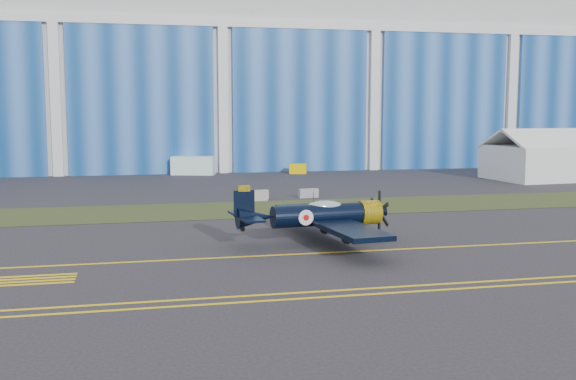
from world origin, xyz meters
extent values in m
plane|color=#2E2D33|center=(0.00, 0.00, 0.00)|extent=(260.00, 260.00, 0.00)
cube|color=#475128|center=(0.00, 14.00, 0.02)|extent=(260.00, 10.00, 0.02)
cube|color=silver|center=(0.00, 72.00, 15.00)|extent=(220.00, 45.00, 30.00)
cube|color=#13468F|center=(0.00, 49.20, 10.00)|extent=(220.00, 0.60, 20.00)
cube|color=silver|center=(0.00, 49.15, 20.60)|extent=(220.00, 0.70, 1.20)
cube|color=yellow|center=(0.00, -5.00, 0.01)|extent=(200.00, 0.20, 0.02)
cube|color=yellow|center=(0.00, -14.50, 0.01)|extent=(80.00, 0.20, 0.02)
cube|color=yellow|center=(0.00, -13.50, 0.01)|extent=(80.00, 0.20, 0.02)
cube|color=#CBF0F2|center=(-4.40, 47.48, 1.24)|extent=(6.13, 3.79, 2.48)
cube|color=#F8C500|center=(9.85, 45.88, 0.67)|extent=(2.63, 2.05, 1.35)
cube|color=#AB8886|center=(48.34, 42.22, 0.80)|extent=(2.98, 2.24, 1.59)
cube|color=#979193|center=(-0.56, 19.32, 0.45)|extent=(2.03, 0.70, 0.90)
cube|color=#979C8F|center=(-0.23, 20.54, 0.45)|extent=(2.07, 0.92, 0.90)
cube|color=gray|center=(4.88, 20.65, 0.45)|extent=(2.07, 0.89, 0.90)
camera|label=1|loc=(-11.67, -44.08, 8.72)|focal=42.00mm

